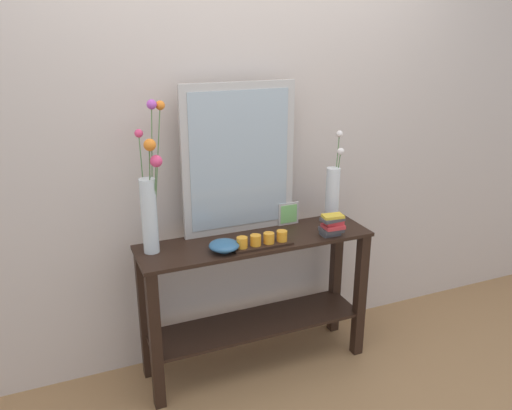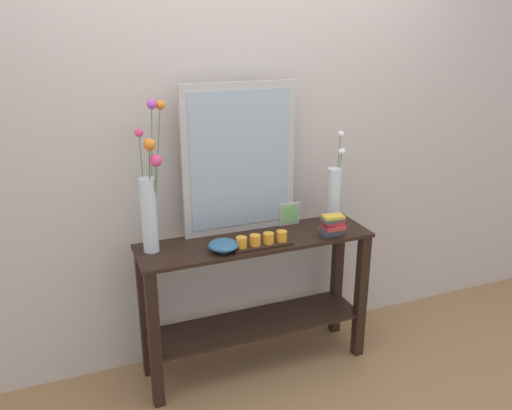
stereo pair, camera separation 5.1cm
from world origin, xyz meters
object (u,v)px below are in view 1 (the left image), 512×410
(mirror_leaning, at_px, (239,160))
(picture_frame_small, at_px, (288,214))
(vase_right, at_px, (333,193))
(tall_vase_left, at_px, (150,198))
(candle_tray, at_px, (262,241))
(console_table, at_px, (256,288))
(decorative_bowl, at_px, (224,246))
(book_stack, at_px, (332,225))

(mirror_leaning, height_order, picture_frame_small, mirror_leaning)
(mirror_leaning, bearing_deg, vase_right, -9.03)
(tall_vase_left, xyz_separation_m, candle_tray, (0.53, -0.15, -0.25))
(console_table, xyz_separation_m, decorative_bowl, (-0.21, -0.09, 0.33))
(candle_tray, bearing_deg, tall_vase_left, 163.76)
(console_table, bearing_deg, tall_vase_left, 174.30)
(tall_vase_left, height_order, book_stack, tall_vase_left)
(mirror_leaning, relative_size, decorative_bowl, 5.23)
(vase_right, relative_size, decorative_bowl, 3.40)
(vase_right, bearing_deg, picture_frame_small, 163.96)
(tall_vase_left, relative_size, vase_right, 1.42)
(console_table, height_order, mirror_leaning, mirror_leaning)
(tall_vase_left, xyz_separation_m, book_stack, (0.93, -0.16, -0.22))
(mirror_leaning, height_order, tall_vase_left, mirror_leaning)
(console_table, distance_m, vase_right, 0.69)
(console_table, bearing_deg, mirror_leaning, 104.41)
(vase_right, bearing_deg, book_stack, -119.99)
(mirror_leaning, relative_size, book_stack, 6.28)
(candle_tray, relative_size, decorative_bowl, 2.06)
(mirror_leaning, height_order, vase_right, mirror_leaning)
(mirror_leaning, xyz_separation_m, vase_right, (0.53, -0.08, -0.22))
(book_stack, bearing_deg, mirror_leaning, 150.04)
(vase_right, bearing_deg, candle_tray, -162.56)
(console_table, height_order, book_stack, book_stack)
(console_table, distance_m, mirror_leaning, 0.71)
(tall_vase_left, bearing_deg, candle_tray, -16.24)
(candle_tray, bearing_deg, picture_frame_small, 41.20)
(candle_tray, relative_size, book_stack, 2.48)
(vase_right, xyz_separation_m, decorative_bowl, (-0.70, -0.14, -0.15))
(candle_tray, height_order, decorative_bowl, candle_tray)
(tall_vase_left, relative_size, book_stack, 5.82)
(candle_tray, height_order, picture_frame_small, picture_frame_small)
(tall_vase_left, bearing_deg, vase_right, 0.23)
(vase_right, xyz_separation_m, picture_frame_small, (-0.24, 0.07, -0.11))
(book_stack, bearing_deg, vase_right, 60.01)
(decorative_bowl, relative_size, book_stack, 1.20)
(console_table, height_order, vase_right, vase_right)
(decorative_bowl, bearing_deg, candle_tray, -3.99)
(candle_tray, bearing_deg, vase_right, 17.44)
(picture_frame_small, bearing_deg, mirror_leaning, 177.07)
(candle_tray, xyz_separation_m, book_stack, (0.41, -0.01, 0.03))
(mirror_leaning, height_order, decorative_bowl, mirror_leaning)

